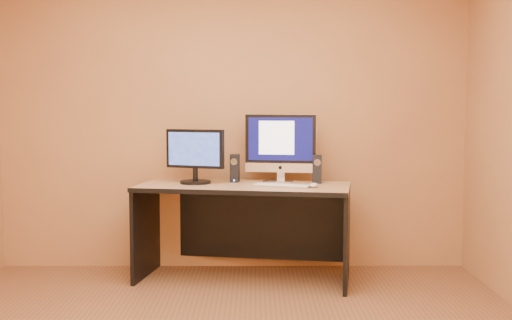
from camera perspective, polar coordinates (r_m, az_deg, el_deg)
The scene contains 10 objects.
walls at distance 3.51m, azimuth -3.17°, elevation 3.17°, with size 4.00×4.00×2.60m, color #AC7A45, non-canonical shape.
desk at distance 5.17m, azimuth -1.09°, elevation -6.46°, with size 1.67×0.73×0.77m, color #AD8056, non-canonical shape.
imac at distance 5.27m, azimuth 2.16°, elevation 1.14°, with size 0.59×0.22×0.57m, color silver, non-canonical shape.
second_monitor at distance 5.19m, azimuth -5.43°, elevation 0.31°, with size 0.50×0.25×0.44m, color black, non-canonical shape.
speaker_left at distance 5.27m, azimuth -1.90°, elevation -0.73°, with size 0.07×0.08×0.23m, color black, non-canonical shape.
speaker_right at distance 5.22m, azimuth 5.45°, elevation -0.81°, with size 0.07×0.08×0.23m, color black, non-canonical shape.
keyboard at distance 4.98m, azimuth 2.30°, elevation -2.28°, with size 0.45×0.12×0.02m, color silver.
mouse at distance 4.96m, azimuth 5.16°, elevation -2.23°, with size 0.06×0.11×0.04m, color silver.
cable_a at distance 5.35m, azimuth 2.52°, elevation -1.84°, with size 0.01×0.01×0.23m, color black.
cable_b at distance 5.37m, azimuth 1.10°, elevation -1.81°, with size 0.01×0.01×0.19m, color black.
Camera 1 is at (0.19, -3.50, 1.41)m, focal length 45.00 mm.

